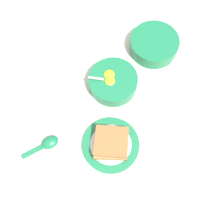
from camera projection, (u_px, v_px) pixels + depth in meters
name	position (u px, v px, depth m)	size (l,w,h in m)	color
ground_plane	(100.00, 107.00, 0.92)	(3.00, 3.00, 0.00)	silver
egg_bowl	(113.00, 82.00, 0.92)	(0.17, 0.17, 0.08)	#196B42
toast_plate	(111.00, 145.00, 0.86)	(0.19, 0.19, 0.02)	#196B42
toast_sandwich	(111.00, 143.00, 0.83)	(0.12, 0.12, 0.04)	brown
soup_spoon	(47.00, 144.00, 0.86)	(0.08, 0.13, 0.03)	#196B42
congee_bowl	(154.00, 44.00, 0.97)	(0.18, 0.18, 0.05)	#196B42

